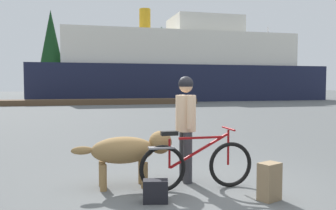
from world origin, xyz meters
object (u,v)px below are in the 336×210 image
object	(u,v)px
person_cyclist	(186,119)
handbag_pannier	(156,191)
ferry_boat	(179,68)
bicycle	(196,164)
dog	(129,150)
backpack	(269,182)
sailboat_moored	(267,94)

from	to	relation	value
person_cyclist	handbag_pannier	xyz separation A→B (m)	(-0.67, -0.88, -0.84)
person_cyclist	ferry_boat	size ratio (longest dim) A/B	0.06
bicycle	handbag_pannier	xyz separation A→B (m)	(-0.70, -0.42, -0.22)
dog	person_cyclist	bearing A→B (deg)	4.92
bicycle	backpack	distance (m)	1.05
handbag_pannier	dog	bearing A→B (deg)	106.11
sailboat_moored	ferry_boat	bearing A→B (deg)	175.87
person_cyclist	bicycle	bearing A→B (deg)	-87.02
dog	sailboat_moored	distance (m)	34.37
backpack	ferry_boat	distance (m)	31.63
handbag_pannier	ferry_boat	size ratio (longest dim) A/B	0.01
bicycle	backpack	size ratio (longest dim) A/B	3.44
bicycle	ferry_boat	bearing A→B (deg)	74.64
dog	handbag_pannier	distance (m)	0.92
ferry_boat	dog	bearing A→B (deg)	-107.21
sailboat_moored	dog	bearing A→B (deg)	-122.93
handbag_pannier	ferry_boat	distance (m)	31.76
bicycle	dog	bearing A→B (deg)	157.74
dog	backpack	bearing A→B (deg)	-32.11
backpack	bicycle	bearing A→B (deg)	138.45
backpack	ferry_boat	size ratio (longest dim) A/B	0.02
handbag_pannier	ferry_boat	xyz separation A→B (m)	(8.92, 30.33, 3.01)
dog	ferry_boat	world-z (taller)	ferry_boat
backpack	ferry_boat	xyz separation A→B (m)	(7.44, 30.60, 2.91)
ferry_boat	bicycle	bearing A→B (deg)	-105.36
bicycle	sailboat_moored	distance (m)	34.19
backpack	dog	bearing A→B (deg)	147.89
backpack	ferry_boat	bearing A→B (deg)	76.34
bicycle	sailboat_moored	world-z (taller)	sailboat_moored
bicycle	ferry_boat	distance (m)	31.15
bicycle	person_cyclist	world-z (taller)	person_cyclist
dog	backpack	world-z (taller)	dog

